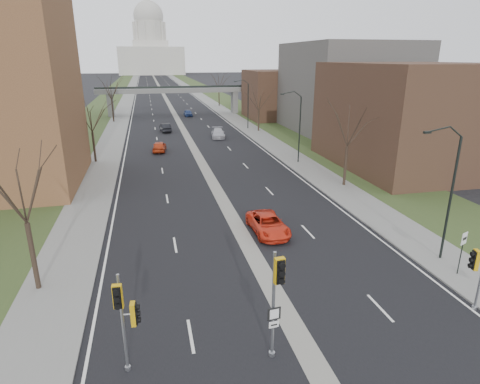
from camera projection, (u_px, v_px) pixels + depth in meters
name	position (u px, v px, depth m)	size (l,w,h in m)	color
ground	(305.00, 348.00, 18.25)	(700.00, 700.00, 0.00)	black
road_surface	(162.00, 91.00, 156.79)	(20.00, 600.00, 0.01)	black
median_strip	(162.00, 91.00, 156.79)	(1.20, 600.00, 0.02)	gray
sidewalk_right	(192.00, 90.00, 159.32)	(4.00, 600.00, 0.12)	gray
sidewalk_left	(130.00, 92.00, 154.22)	(4.00, 600.00, 0.12)	gray
grass_verge_right	(207.00, 90.00, 160.60)	(8.00, 600.00, 0.10)	#30421E
grass_verge_left	(114.00, 92.00, 152.95)	(8.00, 600.00, 0.10)	#30421E
commercial_block_near	(410.00, 116.00, 47.30)	(16.00, 20.00, 12.00)	#4F3725
commercial_block_mid	(347.00, 88.00, 69.84)	(18.00, 22.00, 15.00)	#57544F
commercial_block_far	(281.00, 95.00, 85.98)	(14.00, 14.00, 10.00)	#4F3725
pedestrian_bridge	(174.00, 93.00, 90.59)	(34.00, 3.00, 6.45)	slate
capitol	(151.00, 49.00, 307.86)	(48.00, 42.00, 55.75)	silver
streetlight_near	(446.00, 157.00, 23.91)	(2.61, 0.20, 8.70)	black
streetlight_mid	(294.00, 107.00, 47.92)	(2.61, 0.20, 8.70)	black
streetlight_far	(244.00, 90.00, 71.94)	(2.61, 0.20, 8.70)	black
tree_left_a	(19.00, 178.00, 20.76)	(7.20, 7.20, 9.40)	#382B21
tree_left_b	(90.00, 112.00, 48.60)	(6.75, 6.75, 8.81)	#382B21
tree_left_c	(110.00, 87.00, 79.74)	(7.65, 7.65, 9.99)	#382B21
tree_right_a	(349.00, 121.00, 39.22)	(7.20, 7.20, 9.40)	#382B21
tree_right_b	(259.00, 98.00, 69.96)	(6.30, 6.30, 8.22)	#382B21
tree_right_c	(219.00, 79.00, 106.51)	(7.65, 7.65, 9.99)	#382B21
signal_pole_left	(125.00, 311.00, 15.91)	(0.86, 0.79, 4.59)	gray
signal_pole_median	(277.00, 289.00, 16.40)	(0.59, 0.84, 5.13)	gray
speed_limit_sign	(463.00, 246.00, 23.72)	(0.55, 0.26, 2.72)	black
car_left_near	(159.00, 146.00, 56.15)	(1.73, 4.29, 1.46)	#BE3815
car_left_far	(165.00, 128.00, 71.13)	(1.56, 4.46, 1.47)	black
car_right_near	(268.00, 224.00, 30.07)	(2.32, 5.04, 1.40)	red
car_right_mid	(218.00, 133.00, 65.93)	(2.07, 5.08, 1.47)	#B3B3BB
car_right_far	(188.00, 113.00, 90.01)	(1.70, 4.23, 1.44)	navy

